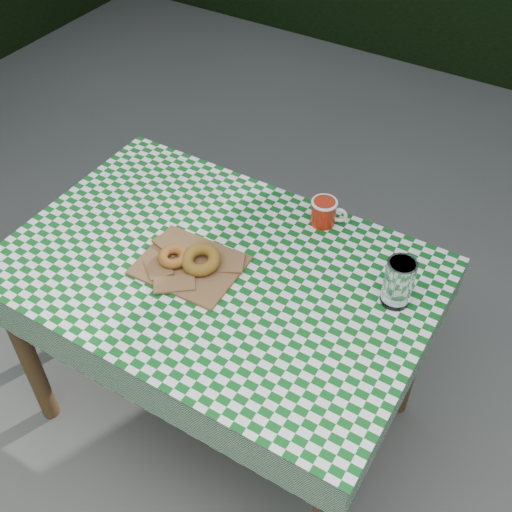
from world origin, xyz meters
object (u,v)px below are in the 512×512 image
Objects in this scene: drinking_glass at (398,282)px; coffee_mug at (324,212)px; paper_bag at (190,265)px; table at (221,348)px.

coffee_mug is at bearing 149.27° from drinking_glass.
paper_bag is at bearing -138.51° from coffee_mug.
drinking_glass is at bearing 16.79° from table.
coffee_mug is (0.24, 0.37, 0.04)m from paper_bag.
paper_bag is 1.99× the size of drinking_glass.
coffee_mug is 0.37m from drinking_glass.
table is 8.35× the size of drinking_glass.
paper_bag is 0.59m from drinking_glass.
coffee_mug is 1.05× the size of drinking_glass.
table is 0.57m from coffee_mug.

